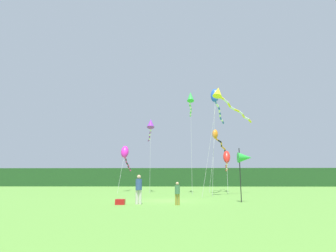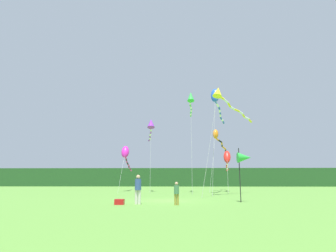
# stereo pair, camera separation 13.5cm
# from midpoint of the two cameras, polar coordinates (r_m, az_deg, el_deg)

# --- Properties ---
(ground_plane) EXTENTS (120.00, 120.00, 0.00)m
(ground_plane) POSITION_cam_midpoint_polar(r_m,az_deg,el_deg) (20.61, -0.66, -14.64)
(ground_plane) COLOR #5B9338
(distant_treeline) EXTENTS (108.00, 2.22, 4.04)m
(distant_treeline) POSITION_cam_midpoint_polar(r_m,az_deg,el_deg) (65.55, 0.87, -10.16)
(distant_treeline) COLOR #234C23
(distant_treeline) RESTS_ON ground
(person_adult) EXTENTS (0.38, 0.38, 1.73)m
(person_adult) POSITION_cam_midpoint_polar(r_m,az_deg,el_deg) (17.69, -6.06, -12.11)
(person_adult) COLOR silver
(person_adult) RESTS_ON ground
(person_child) EXTENTS (0.29, 0.29, 1.31)m
(person_child) POSITION_cam_midpoint_polar(r_m,az_deg,el_deg) (17.03, 1.64, -13.01)
(person_child) COLOR olive
(person_child) RESTS_ON ground
(cooler_box) EXTENTS (0.54, 0.41, 0.32)m
(cooler_box) POSITION_cam_midpoint_polar(r_m,az_deg,el_deg) (17.57, -9.71, -14.66)
(cooler_box) COLOR red
(cooler_box) RESTS_ON ground
(banner_flag_pole) EXTENTS (0.90, 0.70, 3.53)m
(banner_flag_pole) POSITION_cam_midpoint_polar(r_m,az_deg,el_deg) (19.86, 14.80, -6.18)
(banner_flag_pole) COLOR black
(banner_flag_pole) RESTS_ON ground
(kite_blue) EXTENTS (2.88, 9.20, 11.28)m
(kite_blue) POSITION_cam_midpoint_polar(r_m,az_deg,el_deg) (32.13, 9.38, 5.24)
(kite_blue) COLOR #B2B2B2
(kite_blue) RESTS_ON ground
(kite_yellow) EXTENTS (6.35, 7.63, 10.17)m
(kite_yellow) POSITION_cam_midpoint_polar(r_m,az_deg,el_deg) (28.21, 10.76, 5.63)
(kite_yellow) COLOR #B2B2B2
(kite_yellow) RESTS_ON ground
(kite_green) EXTENTS (0.86, 7.21, 11.58)m
(kite_green) POSITION_cam_midpoint_polar(r_m,az_deg,el_deg) (33.65, 4.38, 5.38)
(kite_green) COLOR #B2B2B2
(kite_green) RESTS_ON ground
(kite_red) EXTENTS (1.56, 8.88, 5.21)m
(kite_red) POSITION_cam_midpoint_polar(r_m,az_deg,el_deg) (36.81, 11.48, -6.30)
(kite_red) COLOR #B2B2B2
(kite_red) RESTS_ON ground
(kite_purple) EXTENTS (1.35, 7.67, 8.99)m
(kite_purple) POSITION_cam_midpoint_polar(r_m,az_deg,el_deg) (35.82, -3.60, 0.12)
(kite_purple) COLOR #B2B2B2
(kite_purple) RESTS_ON ground
(kite_orange) EXTENTS (3.68, 9.61, 7.97)m
(kite_orange) POSITION_cam_midpoint_polar(r_m,az_deg,el_deg) (38.29, 9.60, -2.22)
(kite_orange) COLOR #B2B2B2
(kite_orange) RESTS_ON ground
(kite_magenta) EXTENTS (1.04, 10.92, 5.95)m
(kite_magenta) POSITION_cam_midpoint_polar(r_m,az_deg,el_deg) (37.93, -8.60, -5.50)
(kite_magenta) COLOR #B2B2B2
(kite_magenta) RESTS_ON ground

